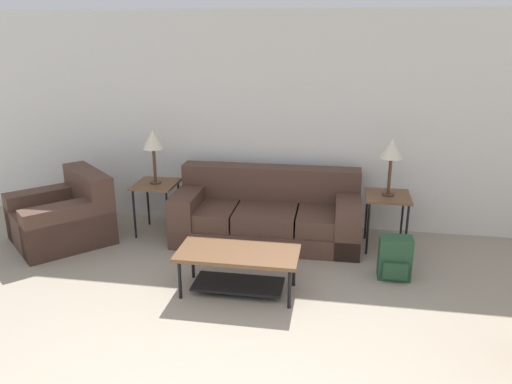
{
  "coord_description": "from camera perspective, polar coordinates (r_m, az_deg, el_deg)",
  "views": [
    {
      "loc": [
        0.72,
        -2.06,
        2.37
      ],
      "look_at": [
        -0.08,
        2.68,
        0.8
      ],
      "focal_mm": 35.0,
      "sensor_mm": 36.0,
      "label": 1
    }
  ],
  "objects": [
    {
      "name": "backpack",
      "position": [
        5.17,
        15.59,
        -7.31
      ],
      "size": [
        0.32,
        0.28,
        0.43
      ],
      "color": "#23472D",
      "rests_on": "ground_plane"
    },
    {
      "name": "side_table_right",
      "position": [
        5.72,
        14.78,
        -1.0
      ],
      "size": [
        0.49,
        0.51,
        0.63
      ],
      "color": "brown",
      "rests_on": "ground_plane"
    },
    {
      "name": "couch",
      "position": [
        5.85,
        1.3,
        -2.7
      ],
      "size": [
        2.14,
        0.92,
        0.82
      ],
      "color": "#4C3328",
      "rests_on": "ground_plane"
    },
    {
      "name": "side_table_left",
      "position": [
        6.08,
        -11.35,
        0.37
      ],
      "size": [
        0.49,
        0.51,
        0.63
      ],
      "color": "brown",
      "rests_on": "ground_plane"
    },
    {
      "name": "armchair",
      "position": [
        6.24,
        -21.06,
        -2.75
      ],
      "size": [
        1.38,
        1.38,
        0.8
      ],
      "color": "#4C3328",
      "rests_on": "ground_plane"
    },
    {
      "name": "table_lamp_right",
      "position": [
        5.57,
        15.25,
        4.61
      ],
      "size": [
        0.24,
        0.24,
        0.64
      ],
      "color": "#472D1E",
      "rests_on": "side_table_right"
    },
    {
      "name": "wall_back",
      "position": [
        6.1,
        2.73,
        7.95
      ],
      "size": [
        8.65,
        0.06,
        2.6
      ],
      "color": "silver",
      "rests_on": "ground_plane"
    },
    {
      "name": "coffee_table",
      "position": [
        4.69,
        -2.06,
        -8.0
      ],
      "size": [
        1.13,
        0.54,
        0.42
      ],
      "color": "brown",
      "rests_on": "ground_plane"
    },
    {
      "name": "table_lamp_left",
      "position": [
        5.94,
        -11.69,
        5.68
      ],
      "size": [
        0.24,
        0.24,
        0.64
      ],
      "color": "#472D1E",
      "rests_on": "side_table_left"
    }
  ]
}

